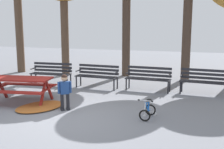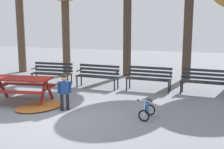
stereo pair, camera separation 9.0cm
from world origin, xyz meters
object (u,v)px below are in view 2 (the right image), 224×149
park_bench_far_left (52,72)px  child_standing (64,89)px  park_bench_right (149,77)px  kids_bicycle (147,111)px  park_bench_far_right (205,80)px  park_bench_left (98,74)px  picnic_table (22,83)px

park_bench_far_left → child_standing: child_standing is taller
park_bench_right → kids_bicycle: size_ratio=2.76×
park_bench_far_left → park_bench_far_right: same height
park_bench_right → kids_bicycle: park_bench_right is taller
park_bench_left → kids_bicycle: (2.43, -2.93, -0.31)m
child_standing → kids_bicycle: (2.33, -0.01, -0.40)m
park_bench_far_left → child_standing: 3.55m
picnic_table → child_standing: (1.62, -0.34, 0.00)m
park_bench_left → park_bench_right: size_ratio=1.00×
picnic_table → park_bench_left: size_ratio=1.22×
park_bench_right → park_bench_left: bearing=-176.8°
park_bench_left → park_bench_right: same height
park_bench_right → child_standing: bearing=-120.8°
park_bench_far_left → kids_bicycle: park_bench_far_left is taller
picnic_table → park_bench_left: bearing=59.5°
park_bench_left → kids_bicycle: size_ratio=2.77×
park_bench_left → kids_bicycle: 3.82m
park_bench_far_left → park_bench_far_right: 5.71m
picnic_table → child_standing: bearing=-11.7°
picnic_table → park_bench_far_right: (5.32, 2.71, -0.08)m
picnic_table → park_bench_left: (1.52, 2.58, -0.08)m
park_bench_right → park_bench_far_left: bearing=-178.6°
picnic_table → park_bench_far_right: park_bench_far_right is taller
picnic_table → park_bench_far_right: size_ratio=1.21×
park_bench_far_left → park_bench_left: size_ratio=1.00×
child_standing → kids_bicycle: 2.36m
park_bench_far_left → park_bench_right: size_ratio=1.00×
park_bench_left → child_standing: 2.92m
picnic_table → park_bench_far_left: size_ratio=1.22×
park_bench_far_right → kids_bicycle: (-1.37, -3.06, -0.31)m
park_bench_left → park_bench_far_right: bearing=2.0°
child_standing → park_bench_right: bearing=59.2°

